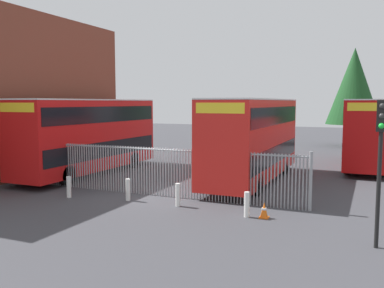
% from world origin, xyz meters
% --- Properties ---
extents(ground_plane, '(100.00, 100.00, 0.00)m').
position_xyz_m(ground_plane, '(0.00, 8.00, 0.00)').
color(ground_plane, '#3D3D42').
extents(palisade_fence, '(15.01, 0.14, 2.35)m').
position_xyz_m(palisade_fence, '(-0.66, 0.00, 1.18)').
color(palisade_fence, gray).
rests_on(palisade_fence, ground).
extents(double_decker_bus_near_gate, '(2.54, 10.81, 4.42)m').
position_xyz_m(double_decker_bus_near_gate, '(-6.37, 3.53, 2.42)').
color(double_decker_bus_near_gate, red).
rests_on(double_decker_bus_near_gate, ground).
extents(double_decker_bus_behind_fence_left, '(2.54, 10.81, 4.42)m').
position_xyz_m(double_decker_bus_behind_fence_left, '(3.11, 5.14, 2.42)').
color(double_decker_bus_behind_fence_left, red).
rests_on(double_decker_bus_behind_fence_left, ground).
extents(double_decker_bus_behind_fence_right, '(2.54, 10.81, 4.42)m').
position_xyz_m(double_decker_bus_behind_fence_right, '(8.65, 13.10, 2.42)').
color(double_decker_bus_behind_fence_right, '#B70C0C').
rests_on(double_decker_bus_behind_fence_right, ground).
extents(bollard_near_left, '(0.20, 0.20, 0.95)m').
position_xyz_m(bollard_near_left, '(-3.42, -1.91, 0.47)').
color(bollard_near_left, silver).
rests_on(bollard_near_left, ground).
extents(bollard_center_front, '(0.20, 0.20, 0.95)m').
position_xyz_m(bollard_center_front, '(-0.69, -1.34, 0.47)').
color(bollard_center_front, silver).
rests_on(bollard_center_front, ground).
extents(bollard_near_right, '(0.20, 0.20, 0.95)m').
position_xyz_m(bollard_near_right, '(1.73, -1.39, 0.47)').
color(bollard_near_right, silver).
rests_on(bollard_near_right, ground).
extents(bollard_far_right, '(0.20, 0.20, 0.95)m').
position_xyz_m(bollard_far_right, '(4.76, -1.83, 0.47)').
color(bollard_far_right, silver).
rests_on(bollard_far_right, ground).
extents(traffic_cone_by_gate, '(0.34, 0.34, 0.59)m').
position_xyz_m(traffic_cone_by_gate, '(5.37, -1.68, 0.29)').
color(traffic_cone_by_gate, orange).
rests_on(traffic_cone_by_gate, ground).
extents(traffic_light_kerbside, '(0.28, 0.33, 4.30)m').
position_xyz_m(traffic_light_kerbside, '(9.14, -3.48, 2.99)').
color(traffic_light_kerbside, black).
rests_on(traffic_light_kerbside, ground).
extents(tree_tall_back, '(5.07, 5.07, 9.40)m').
position_xyz_m(tree_tall_back, '(7.09, 26.37, 5.77)').
color(tree_tall_back, '#4C3823').
rests_on(tree_tall_back, ground).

